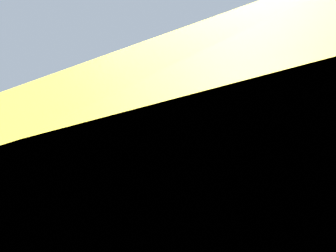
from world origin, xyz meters
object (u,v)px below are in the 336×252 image
at_px(lounger_farthest_shoreside, 144,120).
at_px(person_walking_near, 61,181).
at_px(lounger_second_shoreside, 191,169).
at_px(umbrella_third, 145,74).
at_px(cooler_box, 290,163).
at_px(umbrella_second, 146,67).
at_px(lounger_second_inland, 238,230).
at_px(lounger_third_shoreside, 158,136).
at_px(umbrella_farthest, 126,72).
at_px(beach_ball, 105,179).
at_px(lounger_farthest_inland, 149,130).

xyz_separation_m(lounger_farthest_shoreside, person_walking_near, (-1.78, -10.05, 0.69)).
relative_size(lounger_second_shoreside, umbrella_third, 0.54).
xyz_separation_m(lounger_second_shoreside, person_walking_near, (-2.10, -2.55, 0.74)).
bearing_deg(cooler_box, person_walking_near, -147.13).
distance_m(umbrella_second, lounger_farthest_shoreside, 8.96).
distance_m(lounger_second_inland, lounger_third_shoreside, 6.24).
bearing_deg(umbrella_farthest, beach_ball, -95.87).
bearing_deg(lounger_farthest_inland, umbrella_second, -102.57).
bearing_deg(person_walking_near, umbrella_second, 89.23).
height_order(lounger_farthest_shoreside, beach_ball, lounger_farthest_shoreside).
distance_m(lounger_second_inland, lounger_farthest_inland, 7.61).
relative_size(lounger_third_shoreside, lounger_farthest_shoreside, 0.86).
bearing_deg(umbrella_second, umbrella_farthest, 90.65).
bearing_deg(lounger_second_inland, lounger_farthest_shoreside, 91.45).
height_order(umbrella_second, umbrella_farthest, umbrella_farthest).
relative_size(lounger_second_shoreside, umbrella_farthest, 0.54).
height_order(lounger_third_shoreside, lounger_farthest_shoreside, lounger_third_shoreside).
xyz_separation_m(lounger_second_shoreside, umbrella_farthest, (-1.12, 6.33, 2.17)).
height_order(umbrella_third, beach_ball, umbrella_third).
bearing_deg(umbrella_third, umbrella_farthest, 96.38).
relative_size(lounger_second_inland, person_walking_near, 0.88).
bearing_deg(cooler_box, beach_ball, -176.20).
relative_size(umbrella_third, lounger_farthest_inland, 1.92).
bearing_deg(person_walking_near, lounger_second_inland, 38.88).
distance_m(lounger_farthest_shoreside, beach_ball, 7.50).
distance_m(umbrella_third, person_walking_near, 5.40).
height_order(umbrella_second, beach_ball, umbrella_second).
distance_m(lounger_farthest_inland, person_walking_near, 7.88).
bearing_deg(lounger_second_shoreside, umbrella_farthest, 86.13).
bearing_deg(lounger_third_shoreside, person_walking_near, -103.78).
distance_m(person_walking_near, beach_ball, 2.86).
bearing_deg(beach_ball, umbrella_third, 65.85).
distance_m(lounger_second_shoreside, lounger_farthest_inland, 5.10).
relative_size(umbrella_third, cooler_box, 5.09).
xyz_separation_m(lounger_second_inland, person_walking_near, (-2.07, -0.04, 0.76)).
bearing_deg(lounger_third_shoreside, beach_ball, -110.56).
bearing_deg(umbrella_third, lounger_second_shoreside, -74.63).
xyz_separation_m(lounger_second_inland, beach_ball, (-1.72, 2.65, -0.14)).
relative_size(umbrella_third, umbrella_farthest, 0.99).
relative_size(lounger_second_shoreside, person_walking_near, 0.87).
xyz_separation_m(lounger_third_shoreside, umbrella_farthest, (-0.95, 2.59, 2.17)).
height_order(umbrella_second, lounger_third_shoreside, umbrella_second).
xyz_separation_m(lounger_farthest_inland, person_walking_near, (-1.76, -7.64, 0.74)).
xyz_separation_m(umbrella_third, lounger_farthest_shoreside, (0.37, 4.99, -1.95)).
relative_size(umbrella_second, beach_ball, 10.52).
bearing_deg(lounger_third_shoreside, cooler_box, -47.65).
relative_size(lounger_second_shoreside, cooler_box, 2.76).
bearing_deg(person_walking_near, beach_ball, 120.51).
bearing_deg(cooler_box, lounger_farthest_shoreside, 111.82).
bearing_deg(umbrella_third, lounger_farthest_shoreside, 85.73).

